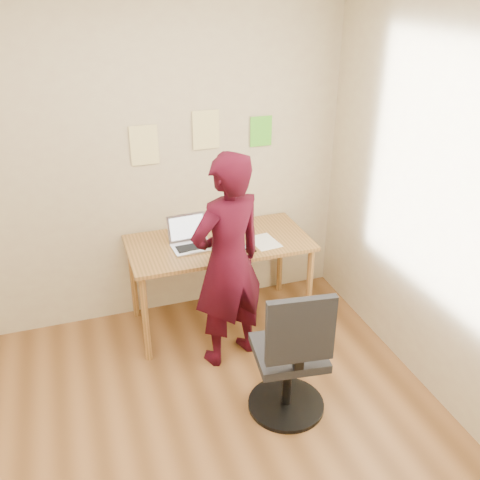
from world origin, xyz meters
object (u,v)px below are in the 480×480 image
object	(u,v)px
desk	(219,251)
phone	(249,249)
laptop	(190,240)
office_chair	(291,362)
person	(228,262)

from	to	relation	value
desk	phone	bearing A→B (deg)	-48.23
laptop	office_chair	world-z (taller)	office_chair
desk	person	distance (m)	0.48
laptop	phone	world-z (taller)	laptop
desk	office_chair	xyz separation A→B (m)	(0.12, -1.15, -0.24)
desk	person	world-z (taller)	person
desk	laptop	world-z (taller)	laptop
person	laptop	bearing A→B (deg)	-89.71
desk	office_chair	size ratio (longest dim) A/B	1.44
desk	laptop	bearing A→B (deg)	179.44
laptop	office_chair	size ratio (longest dim) A/B	0.33
phone	office_chair	size ratio (longest dim) A/B	0.14
person	office_chair	bearing A→B (deg)	86.34
desk	phone	xyz separation A→B (m)	(0.18, -0.20, 0.09)
office_chair	person	world-z (taller)	person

